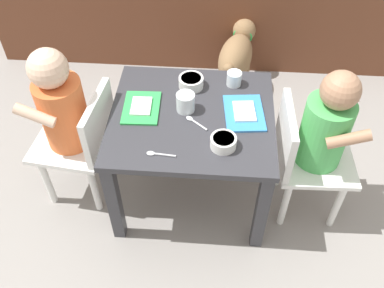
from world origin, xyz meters
name	(u,v)px	position (x,y,z in m)	size (l,w,h in m)	color
ground_plane	(192,188)	(0.00, 0.00, 0.00)	(7.00, 7.00, 0.00)	gray
dining_table	(192,130)	(0.00, 0.00, 0.36)	(0.59, 0.54, 0.44)	#333338
seated_child_left	(66,113)	(-0.46, -0.02, 0.43)	(0.31, 0.31, 0.70)	white
seated_child_right	(321,133)	(0.46, -0.04, 0.42)	(0.29, 0.29, 0.68)	white
dog	(237,55)	(0.18, 0.69, 0.22)	(0.23, 0.41, 0.33)	olive
food_tray_left	(141,107)	(-0.19, 0.02, 0.44)	(0.14, 0.18, 0.02)	green
food_tray_right	(244,113)	(0.19, 0.02, 0.44)	(0.16, 0.20, 0.02)	#388CD8
water_cup_left	(234,79)	(0.15, 0.19, 0.46)	(0.06, 0.06, 0.06)	white
water_cup_right	(186,103)	(-0.03, 0.03, 0.47)	(0.07, 0.07, 0.07)	white
veggie_bowl_near	(223,142)	(0.12, -0.14, 0.46)	(0.09, 0.09, 0.04)	white
veggie_bowl_far	(191,82)	(-0.02, 0.16, 0.46)	(0.09, 0.09, 0.04)	white
spoon_by_left_tray	(195,122)	(0.01, -0.04, 0.44)	(0.08, 0.07, 0.01)	silver
spoon_by_right_tray	(158,154)	(-0.10, -0.20, 0.44)	(0.10, 0.02, 0.01)	silver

